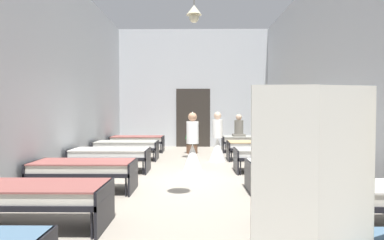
# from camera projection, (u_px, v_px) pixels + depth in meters

# --- Properties ---
(ground_plane) EXTENTS (6.74, 13.49, 0.10)m
(ground_plane) POSITION_uv_depth(u_px,v_px,m) (191.00, 183.00, 7.05)
(ground_plane) COLOR #9E9384
(room_shell) EXTENTS (6.54, 13.09, 4.86)m
(room_shell) POSITION_uv_depth(u_px,v_px,m) (192.00, 75.00, 8.32)
(room_shell) COLOR silver
(room_shell) RESTS_ON ground
(bed_left_row_1) EXTENTS (1.90, 0.84, 0.57)m
(bed_left_row_1) POSITION_uv_depth(u_px,v_px,m) (34.00, 195.00, 4.21)
(bed_left_row_1) COLOR black
(bed_left_row_1) RESTS_ON ground
(bed_right_row_1) EXTENTS (1.90, 0.84, 0.57)m
(bed_right_row_1) POSITION_uv_depth(u_px,v_px,m) (346.00, 195.00, 4.17)
(bed_right_row_1) COLOR black
(bed_right_row_1) RESTS_ON ground
(bed_left_row_2) EXTENTS (1.90, 0.84, 0.57)m
(bed_left_row_2) POSITION_uv_depth(u_px,v_px,m) (84.00, 168.00, 6.11)
(bed_left_row_2) COLOR black
(bed_left_row_2) RESTS_ON ground
(bed_right_row_2) EXTENTS (1.90, 0.84, 0.57)m
(bed_right_row_2) POSITION_uv_depth(u_px,v_px,m) (299.00, 168.00, 6.07)
(bed_right_row_2) COLOR black
(bed_right_row_2) RESTS_ON ground
(bed_left_row_3) EXTENTS (1.90, 0.84, 0.57)m
(bed_left_row_3) POSITION_uv_depth(u_px,v_px,m) (110.00, 154.00, 8.01)
(bed_left_row_3) COLOR black
(bed_left_row_3) RESTS_ON ground
(bed_right_row_3) EXTENTS (1.90, 0.84, 0.57)m
(bed_right_row_3) POSITION_uv_depth(u_px,v_px,m) (274.00, 154.00, 7.97)
(bed_right_row_3) COLOR black
(bed_right_row_3) RESTS_ON ground
(bed_left_row_4) EXTENTS (1.90, 0.84, 0.57)m
(bed_left_row_4) POSITION_uv_depth(u_px,v_px,m) (126.00, 146.00, 9.91)
(bed_left_row_4) COLOR black
(bed_left_row_4) RESTS_ON ground
(bed_right_row_4) EXTENTS (1.90, 0.84, 0.57)m
(bed_right_row_4) POSITION_uv_depth(u_px,v_px,m) (259.00, 146.00, 9.87)
(bed_right_row_4) COLOR black
(bed_right_row_4) RESTS_ON ground
(bed_left_row_5) EXTENTS (1.90, 0.84, 0.57)m
(bed_left_row_5) POSITION_uv_depth(u_px,v_px,m) (138.00, 140.00, 11.80)
(bed_left_row_5) COLOR black
(bed_left_row_5) RESTS_ON ground
(bed_right_row_5) EXTENTS (1.90, 0.84, 0.57)m
(bed_right_row_5) POSITION_uv_depth(u_px,v_px,m) (248.00, 140.00, 11.77)
(bed_right_row_5) COLOR black
(bed_right_row_5) RESTS_ON ground
(nurse_near_aisle) EXTENTS (0.52, 0.52, 1.49)m
(nurse_near_aisle) POSITION_uv_depth(u_px,v_px,m) (192.00, 150.00, 8.04)
(nurse_near_aisle) COLOR white
(nurse_near_aisle) RESTS_ON ground
(nurse_mid_aisle) EXTENTS (0.52, 0.52, 1.49)m
(nurse_mid_aisle) POSITION_uv_depth(u_px,v_px,m) (217.00, 144.00, 9.65)
(nurse_mid_aisle) COLOR white
(nurse_mid_aisle) RESTS_ON ground
(patient_seated_primary) EXTENTS (0.44, 0.44, 0.80)m
(patient_seated_primary) POSITION_uv_depth(u_px,v_px,m) (317.00, 161.00, 4.23)
(patient_seated_primary) COLOR slate
(patient_seated_primary) RESTS_ON bed_right_row_1
(patient_seated_secondary) EXTENTS (0.44, 0.44, 0.80)m
(patient_seated_secondary) POSITION_uv_depth(u_px,v_px,m) (239.00, 128.00, 11.76)
(patient_seated_secondary) COLOR slate
(patient_seated_secondary) RESTS_ON bed_right_row_5
(potted_plant) EXTENTS (0.50, 0.50, 1.35)m
(potted_plant) POSITION_uv_depth(u_px,v_px,m) (192.00, 131.00, 11.42)
(potted_plant) COLOR brown
(potted_plant) RESTS_ON ground
(privacy_screen) EXTENTS (1.24, 0.24, 1.70)m
(privacy_screen) POSITION_uv_depth(u_px,v_px,m) (348.00, 217.00, 2.09)
(privacy_screen) COLOR silver
(privacy_screen) RESTS_ON ground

